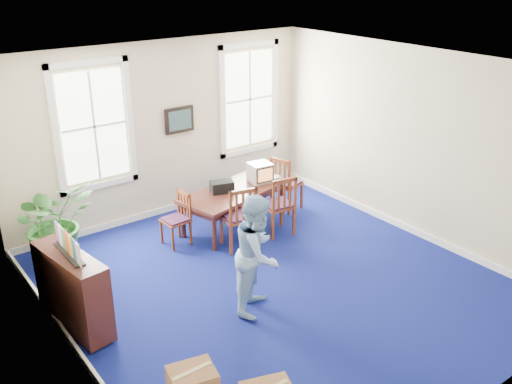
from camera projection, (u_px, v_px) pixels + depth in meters
floor at (275, 283)px, 8.52m from camera, size 6.50×6.50×0.00m
ceiling at (278, 68)px, 7.28m from camera, size 6.50×6.50×0.00m
wall_back at (164, 130)px, 10.30m from camera, size 6.50×0.00×6.50m
wall_front at (486, 285)px, 5.51m from camera, size 6.50×0.00×6.50m
wall_left at (63, 245)px, 6.25m from camera, size 0.00×6.50×6.50m
wall_right at (416, 144)px, 9.56m from camera, size 0.00×6.50×6.50m
baseboard_back at (170, 208)px, 10.88m from camera, size 6.00×0.04×0.12m
baseboard_left at (82, 358)px, 6.86m from camera, size 0.04×6.50×0.12m
baseboard_right at (405, 227)px, 10.14m from camera, size 0.04×6.50×0.12m
window_left at (94, 126)px, 9.45m from camera, size 1.40×0.12×2.20m
window_right at (249, 99)px, 11.22m from camera, size 1.40×0.12×2.20m
wall_picture at (179, 120)px, 10.37m from camera, size 0.58×0.06×0.48m
conference_table at (235, 207)px, 10.21m from camera, size 2.21×1.39×0.70m
crt_tv at (260, 172)px, 10.37m from camera, size 0.43×0.46×0.35m
game_console at (274, 177)px, 10.55m from camera, size 0.22×0.25×0.06m
equipment_bag at (222, 187)px, 9.94m from camera, size 0.45×0.36×0.19m
chair_near_left at (238, 216)px, 9.38m from camera, size 0.60×0.60×1.12m
chair_near_right at (277, 204)px, 9.85m from camera, size 0.56×0.56×1.10m
chair_end_left at (175, 220)px, 9.50m from camera, size 0.43×0.43×0.91m
chair_end_right at (287, 183)px, 10.80m from camera, size 0.58×0.58×1.07m
man at (258, 254)px, 7.63m from camera, size 1.04×1.00×1.68m
credenza at (73, 292)px, 7.34m from camera, size 0.57×1.37×1.04m
brochure_rack at (68, 244)px, 7.09m from camera, size 0.18×0.76×0.33m
potted_plant at (54, 221)px, 8.91m from camera, size 1.32×1.17×1.36m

